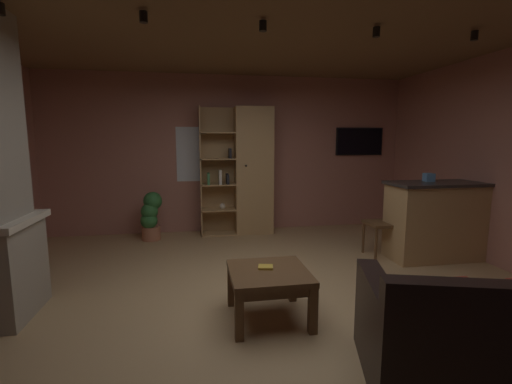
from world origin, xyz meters
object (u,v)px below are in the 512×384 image
potted_floor_plant (151,215)px  bookshelf_cabinet (249,172)px  tissue_box (429,177)px  coffee_table (269,279)px  wall_mounted_tv (359,141)px  kitchen_bar_counter (444,220)px  dining_chair (388,218)px  leather_couch (485,345)px  table_book_0 (266,267)px

potted_floor_plant → bookshelf_cabinet: bearing=7.2°
tissue_box → coffee_table: (-2.48, -1.33, -0.73)m
coffee_table → wall_mounted_tv: size_ratio=0.78×
kitchen_bar_counter → wall_mounted_tv: 2.27m
bookshelf_cabinet → kitchen_bar_counter: (2.39, -1.78, -0.54)m
coffee_table → dining_chair: dining_chair is taller
coffee_table → wall_mounted_tv: wall_mounted_tv is taller
bookshelf_cabinet → wall_mounted_tv: bookshelf_cabinet is taller
kitchen_bar_counter → dining_chair: 0.73m
tissue_box → dining_chair: 0.76m
tissue_box → kitchen_bar_counter: bearing=-26.5°
potted_floor_plant → wall_mounted_tv: size_ratio=0.87×
tissue_box → leather_couch: size_ratio=0.07×
leather_couch → bookshelf_cabinet: bearing=102.1°
table_book_0 → leather_couch: bearing=-45.0°
tissue_box → wall_mounted_tv: bearing=93.0°
coffee_table → potted_floor_plant: bearing=115.4°
kitchen_bar_counter → potted_floor_plant: size_ratio=1.98×
tissue_box → coffee_table: bearing=-151.7°
bookshelf_cabinet → kitchen_bar_counter: size_ratio=1.39×
bookshelf_cabinet → leather_couch: bookshelf_cabinet is taller
kitchen_bar_counter → table_book_0: 2.94m
bookshelf_cabinet → table_book_0: bookshelf_cabinet is taller
dining_chair → table_book_0: bearing=-145.3°
leather_couch → coffee_table: size_ratio=2.41×
coffee_table → dining_chair: 2.45m
coffee_table → potted_floor_plant: (-1.34, 2.81, 0.04)m
potted_floor_plant → table_book_0: bearing=-64.4°
coffee_table → dining_chair: size_ratio=0.76×
kitchen_bar_counter → coffee_table: 2.95m
kitchen_bar_counter → wall_mounted_tv: wall_mounted_tv is taller
bookshelf_cabinet → potted_floor_plant: bookshelf_cabinet is taller
potted_floor_plant → wall_mounted_tv: bearing=6.4°
bookshelf_cabinet → dining_chair: size_ratio=2.33×
tissue_box → table_book_0: tissue_box is taller
bookshelf_cabinet → table_book_0: bearing=-95.8°
bookshelf_cabinet → wall_mounted_tv: size_ratio=2.41×
wall_mounted_tv → coffee_table: bearing=-126.4°
kitchen_bar_counter → tissue_box: 0.61m
tissue_box → dining_chair: tissue_box is taller
dining_chair → potted_floor_plant: size_ratio=1.18×
leather_couch → table_book_0: leather_couch is taller
table_book_0 → wall_mounted_tv: 4.13m
leather_couch → table_book_0: size_ratio=12.85×
bookshelf_cabinet → leather_couch: size_ratio=1.28×
bookshelf_cabinet → tissue_box: bookshelf_cabinet is taller
coffee_table → table_book_0: 0.11m
kitchen_bar_counter → dining_chair: (-0.70, 0.20, 0.01)m
bookshelf_cabinet → dining_chair: (1.69, -1.58, -0.53)m
wall_mounted_tv → table_book_0: bearing=-127.1°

